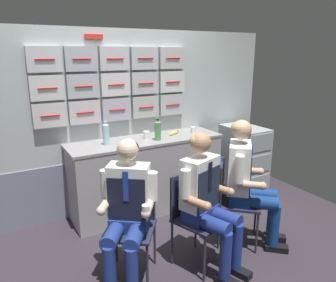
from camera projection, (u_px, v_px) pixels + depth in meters
ground at (177, 264)px, 3.00m from camera, size 4.80×4.80×0.04m
galley_bulkhead at (118, 121)px, 3.85m from camera, size 4.20×0.14×2.15m
galley_counter at (147, 175)px, 3.90m from camera, size 1.85×0.53×0.90m
service_trolley at (243, 157)px, 4.44m from camera, size 0.40×0.65×0.92m
folding_chair_left at (132, 215)px, 2.78m from camera, size 0.56×0.56×0.85m
crew_member_left at (127, 209)px, 2.59m from camera, size 0.60×0.64×1.23m
folding_chair_right at (192, 208)px, 2.92m from camera, size 0.51×0.51×0.85m
crew_member_right at (207, 197)px, 2.77m from camera, size 0.52×0.66×1.24m
folding_chair_by_counter at (230, 193)px, 3.22m from camera, size 0.56×0.56×0.85m
crew_member_by_counter at (247, 178)px, 3.14m from camera, size 0.67×0.64×1.28m
sparkling_bottle_green at (106, 134)px, 3.51m from camera, size 0.07×0.07×0.27m
water_bottle_blue_cap at (158, 130)px, 3.71m from camera, size 0.08×0.08×0.25m
paper_cup_tan at (193, 130)px, 4.07m from camera, size 0.06×0.06×0.08m
coffee_cup_spare at (147, 135)px, 3.79m from camera, size 0.07×0.07×0.09m
snack_banana at (174, 133)px, 3.99m from camera, size 0.17×0.10×0.04m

